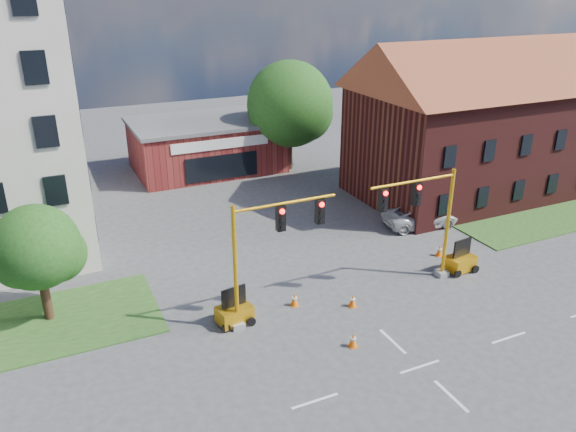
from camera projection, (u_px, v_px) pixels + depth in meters
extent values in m
plane|color=#434345|center=(420.00, 367.00, 23.76)|extent=(120.00, 120.00, 0.00)
cube|color=#234B1C|center=(554.00, 220.00, 38.24)|extent=(14.00, 4.00, 0.08)
cube|color=maroon|center=(206.00, 146.00, 48.09)|extent=(12.00, 8.00, 4.00)
cube|color=#58595B|center=(205.00, 121.00, 47.25)|extent=(12.40, 8.40, 0.30)
cube|color=silver|center=(221.00, 144.00, 44.23)|extent=(8.00, 0.10, 0.80)
cube|color=black|center=(222.00, 167.00, 44.97)|extent=(6.00, 0.10, 2.00)
cube|color=#491715|center=(488.00, 139.00, 42.57)|extent=(20.00, 10.00, 8.00)
cylinder|color=#351F13|center=(290.00, 146.00, 48.10)|extent=(0.44, 0.44, 3.98)
sphere|color=#1D4716|center=(290.00, 104.00, 46.69)|extent=(7.21, 7.21, 7.21)
sphere|color=#1D4716|center=(304.00, 113.00, 47.85)|extent=(5.05, 5.05, 5.05)
cylinder|color=#351F13|center=(45.00, 294.00, 26.60)|extent=(0.44, 0.44, 2.74)
sphere|color=#1D4716|center=(36.00, 247.00, 25.63)|extent=(3.99, 3.99, 3.99)
sphere|color=#1D4716|center=(57.00, 253.00, 26.43)|extent=(2.79, 2.79, 2.79)
cube|color=gray|center=(238.00, 325.00, 26.40)|extent=(0.60, 0.60, 0.30)
cylinder|color=orange|center=(235.00, 269.00, 25.26)|extent=(0.20, 0.20, 6.20)
cylinder|color=orange|center=(286.00, 203.00, 25.14)|extent=(5.00, 0.14, 0.14)
cube|color=black|center=(281.00, 218.00, 25.31)|extent=(0.40, 0.32, 1.20)
cube|color=black|center=(320.00, 211.00, 26.09)|extent=(0.40, 0.32, 1.20)
sphere|color=#FF0C07|center=(282.00, 211.00, 25.01)|extent=(0.24, 0.24, 0.24)
cube|color=gray|center=(442.00, 273.00, 31.05)|extent=(0.60, 0.60, 0.30)
cylinder|color=orange|center=(448.00, 224.00, 29.90)|extent=(0.20, 0.20, 6.20)
cylinder|color=orange|center=(414.00, 181.00, 27.85)|extent=(5.00, 0.14, 0.14)
cube|color=black|center=(417.00, 194.00, 28.22)|extent=(0.40, 0.32, 1.20)
cube|color=black|center=(383.00, 200.00, 27.44)|extent=(0.40, 0.32, 1.20)
sphere|color=#FF0C07|center=(419.00, 187.00, 27.91)|extent=(0.24, 0.24, 0.24)
cube|color=orange|center=(234.00, 314.00, 26.63)|extent=(1.77, 1.33, 0.81)
cube|color=black|center=(234.00, 297.00, 26.27)|extent=(1.26, 0.32, 0.99)
cube|color=orange|center=(460.00, 263.00, 31.46)|extent=(1.74, 1.27, 0.81)
cube|color=black|center=(462.00, 248.00, 31.09)|extent=(1.26, 0.27, 0.99)
cube|color=orange|center=(353.00, 346.00, 25.07)|extent=(0.38, 0.38, 0.04)
cone|color=orange|center=(353.00, 340.00, 24.95)|extent=(0.40, 0.40, 0.70)
cylinder|color=silver|center=(353.00, 339.00, 24.92)|extent=(0.27, 0.27, 0.09)
cube|color=orange|center=(294.00, 305.00, 28.25)|extent=(0.38, 0.38, 0.04)
cone|color=orange|center=(294.00, 299.00, 28.12)|extent=(0.40, 0.40, 0.70)
cylinder|color=silver|center=(294.00, 298.00, 28.09)|extent=(0.27, 0.27, 0.09)
cube|color=orange|center=(352.00, 306.00, 28.16)|extent=(0.38, 0.38, 0.04)
cone|color=orange|center=(353.00, 300.00, 28.04)|extent=(0.40, 0.40, 0.70)
cylinder|color=silver|center=(353.00, 299.00, 28.01)|extent=(0.27, 0.27, 0.09)
cube|color=orange|center=(439.00, 255.00, 33.35)|extent=(0.38, 0.38, 0.04)
cone|color=orange|center=(439.00, 250.00, 33.23)|extent=(0.40, 0.40, 0.70)
cylinder|color=silver|center=(440.00, 249.00, 33.20)|extent=(0.27, 0.27, 0.09)
imported|color=silver|center=(421.00, 216.00, 37.18)|extent=(5.27, 2.97, 1.39)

